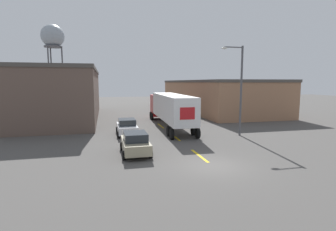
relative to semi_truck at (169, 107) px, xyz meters
name	(u,v)px	position (x,y,z in m)	size (l,w,h in m)	color
ground_plane	(212,166)	(-0.91, -14.94, -2.32)	(160.00, 160.00, 0.00)	#4C4947
road_centerline	(175,137)	(-0.91, -6.06, -2.32)	(0.20, 16.45, 0.01)	gold
warehouse_left	(59,94)	(-13.61, 10.36, 1.19)	(10.64, 25.79, 7.02)	brown
warehouse_right	(215,95)	(12.54, 15.57, 0.46)	(12.15, 30.07, 5.56)	#9E7051
semi_truck	(169,107)	(0.00, 0.00, 0.00)	(3.29, 15.95, 3.82)	#B21919
parked_car_right_far	(182,113)	(3.47, 6.34, -1.49)	(2.03, 4.12, 1.62)	black
parked_car_left_near	(135,143)	(-5.28, -11.12, -1.49)	(2.03, 4.12, 1.62)	tan
parked_car_left_far	(127,127)	(-5.28, -3.99, -1.49)	(2.03, 4.12, 1.62)	silver
water_tower	(53,37)	(-17.47, 30.54, 12.14)	(4.71, 4.71, 17.12)	#47474C
street_lamp	(239,85)	(5.23, -6.76, 2.60)	(2.24, 0.32, 8.60)	#4C4C51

